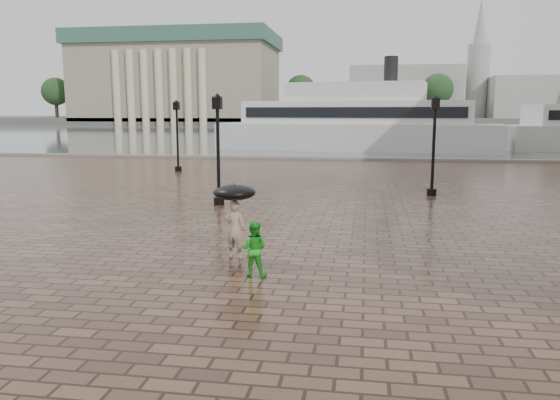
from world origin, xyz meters
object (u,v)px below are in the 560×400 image
adult_pedestrian (235,229)px  child_pedestrian (254,249)px  street_lamps (266,141)px  ferry_near (356,123)px

adult_pedestrian → child_pedestrian: size_ratio=1.18×
street_lamps → adult_pedestrian: size_ratio=10.02×
child_pedestrian → street_lamps: bearing=-76.7°
street_lamps → adult_pedestrian: street_lamps is taller
street_lamps → ferry_near: 27.82m
adult_pedestrian → ferry_near: ferry_near is taller
street_lamps → child_pedestrian: (2.45, -14.86, -1.67)m
street_lamps → ferry_near: size_ratio=0.55×
adult_pedestrian → ferry_near: size_ratio=0.06×
child_pedestrian → ferry_near: (1.42, 42.40, 2.03)m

